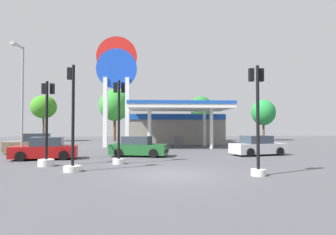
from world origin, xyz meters
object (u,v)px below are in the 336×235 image
Objects in this scene: car_0 at (139,147)px; tree_3 at (263,113)px; traffic_signal_2 at (119,131)px; tree_1 at (115,105)px; tree_2 at (201,108)px; car_1 at (258,146)px; traffic_signal_0 at (47,141)px; traffic_signal_3 at (72,142)px; corner_streetlamp at (21,92)px; station_pole_sign at (117,77)px; car_2 at (35,144)px; car_3 at (45,149)px; tree_0 at (44,107)px; traffic_signal_1 at (258,129)px.

tree_3 is at bearing 49.99° from car_0.
traffic_signal_2 is (-0.95, -3.93, 1.24)m from car_0.
tree_2 is at bearing -2.60° from tree_1.
tree_2 is (8.77, 23.47, 2.82)m from traffic_signal_2.
traffic_signal_0 is (-13.40, -4.89, 0.67)m from car_1.
traffic_signal_3 reaches higher than car_1.
corner_streetlamp is (-24.16, -22.94, 0.17)m from tree_3.
station_pole_sign reaches higher than car_0.
station_pole_sign is 23.22m from tree_3.
car_1 is 0.93× the size of car_2.
station_pole_sign reaches higher than corner_streetlamp.
car_2 is at bearing -134.56° from tree_2.
tree_0 is (-7.90, 21.11, 4.05)m from car_3.
tree_2 is 26.59m from corner_streetlamp.
car_0 is 0.88× the size of traffic_signal_1.
station_pole_sign reaches higher than tree_1.
traffic_signal_0 is at bearing 161.19° from traffic_signal_1.
traffic_signal_0 is at bearing -169.63° from traffic_signal_2.
tree_1 reaches higher than traffic_signal_3.
traffic_signal_0 is at bearing -64.49° from car_2.
traffic_signal_3 is 28.36m from tree_2.
tree_2 is (10.65, 26.07, 3.31)m from traffic_signal_3.
tree_3 is at bearing 43.53° from car_3.
traffic_signal_2 is at bearing -61.32° from tree_0.
traffic_signal_2 is (4.97, -2.44, 1.23)m from car_3.
traffic_signal_3 is at bearing -45.59° from traffic_signal_0.
traffic_signal_0 is at bearing -69.39° from tree_0.
traffic_signal_1 is at bearing -55.08° from tree_0.
station_pole_sign is 12.39m from car_3.
car_2 is at bearing 118.32° from car_3.
car_2 is at bearing -145.82° from tree_3.
corner_streetlamp is (-4.19, 4.01, 2.83)m from traffic_signal_3.
tree_1 is at bearing 88.93° from traffic_signal_0.
traffic_signal_1 is at bearing -10.64° from traffic_signal_3.
traffic_signal_1 is 0.76× the size of tree_2.
tree_1 is at bearing 85.57° from car_3.
station_pole_sign is 1.88× the size of tree_3.
station_pole_sign is 2.45× the size of traffic_signal_0.
car_3 is 0.67× the size of tree_0.
car_1 is at bearing 20.03° from traffic_signal_0.
tree_0 is at bearing 125.17° from car_0.
car_1 is 1.01× the size of car_3.
corner_streetlamp reaches higher than tree_0.
tree_0 is at bearing 107.09° from corner_streetlamp.
corner_streetlamp is at bearing -136.77° from car_3.
traffic_signal_1 is 1.01× the size of traffic_signal_2.
car_1 is at bearing 69.32° from traffic_signal_1.
traffic_signal_3 reaches higher than car_3.
tree_0 reaches higher than traffic_signal_2.
traffic_signal_0 is at bearing -159.97° from car_1.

